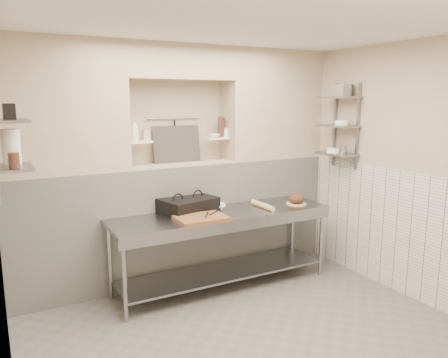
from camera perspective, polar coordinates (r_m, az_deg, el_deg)
floor at (r=4.30m, az=4.38°, el=-20.85°), size 4.00×3.90×0.10m
ceiling at (r=3.74m, az=5.03°, el=20.67°), size 4.00×3.90×0.10m
wall_right at (r=5.16m, az=24.10°, el=0.79°), size 0.10×3.90×2.80m
wall_back at (r=5.52m, az=-6.76°, el=2.20°), size 4.00×0.10×2.80m
backwall_lower at (r=5.44m, az=-5.61°, el=-5.45°), size 4.00×0.40×1.40m
alcove_sill at (r=5.29m, az=-5.75°, el=1.97°), size 1.30×0.40×0.02m
backwall_pillar_left at (r=4.87m, az=-20.58°, el=8.80°), size 1.35×0.40×1.40m
backwall_pillar_right at (r=5.87m, az=6.29°, el=9.56°), size 1.35×0.40×1.40m
backwall_header at (r=5.25m, az=-5.99°, el=14.94°), size 1.30×0.40×0.40m
wainscot_left at (r=3.41m, az=-26.12°, el=-16.45°), size 0.02×3.90×1.40m
wainscot_right at (r=5.27m, az=23.14°, el=-6.79°), size 0.02×3.90×1.40m
alcove_shelf_left at (r=5.08m, az=-11.03°, el=4.79°), size 0.28×0.16×0.02m
alcove_shelf_right at (r=5.46m, az=-0.95°, el=5.36°), size 0.28×0.16×0.02m
utensil_rail at (r=5.39m, az=-6.56°, el=7.89°), size 0.70×0.02×0.02m
hanging_steel at (r=5.38m, az=-6.45°, el=6.07°), size 0.02×0.02×0.30m
splash_panel at (r=5.35m, az=-6.21°, el=4.55°), size 0.60×0.08×0.45m
wall_shelf_left_lower at (r=4.17m, az=-25.76°, el=1.35°), size 0.30×0.50×0.02m
wall_shelf_left_upper at (r=4.13m, az=-26.20°, el=6.84°), size 0.30×0.50×0.03m
shelf_rail_right_a at (r=5.90m, az=14.28°, el=6.88°), size 0.03×0.03×1.05m
shelf_rail_right_b at (r=5.61m, az=17.06°, el=6.58°), size 0.03×0.03×1.05m
wall_shelf_right_lower at (r=5.69m, az=14.49°, el=3.21°), size 0.30×0.50×0.02m
wall_shelf_right_mid at (r=5.66m, az=14.65°, el=6.72°), size 0.30×0.50×0.02m
wall_shelf_right_upper at (r=5.65m, az=14.81°, el=10.27°), size 0.30×0.50×0.03m
prep_table at (r=5.08m, az=-0.14°, el=-7.23°), size 2.60×0.70×0.90m
panini_press at (r=5.04m, az=-4.71°, el=-3.39°), size 0.69×0.57×0.17m
cutting_board at (r=4.68m, az=-3.00°, el=-5.20°), size 0.54×0.38×0.05m
knife_blade at (r=4.81m, az=-1.35°, el=-4.46°), size 0.20×0.16×0.01m
tongs at (r=4.68m, az=-2.31°, el=-4.77°), size 0.15×0.21×0.02m
mixing_bowl at (r=5.16m, az=-1.02°, el=-3.64°), size 0.30×0.30×0.06m
rolling_pin at (r=5.23m, az=5.06°, el=-3.44°), size 0.07×0.42×0.06m
bread_board at (r=5.47m, az=9.42°, el=-3.20°), size 0.25×0.25×0.01m
bread_loaf at (r=5.46m, az=9.44°, el=-2.53°), size 0.19×0.19×0.12m
bottle_soap at (r=5.06m, az=-11.61°, el=6.28°), size 0.12×0.12×0.25m
jar_alcove at (r=5.13m, az=-10.14°, el=5.68°), size 0.08×0.08×0.12m
bowl_alcove at (r=5.42m, az=-1.29°, el=5.68°), size 0.15×0.15×0.04m
condiment_a at (r=5.52m, az=-0.20°, el=6.78°), size 0.07×0.07×0.24m
condiment_b at (r=5.48m, az=-0.46°, el=6.84°), size 0.06×0.06×0.25m
condiment_c at (r=5.52m, az=0.26°, el=6.10°), size 0.06×0.06×0.11m
jug_left at (r=4.29m, az=-26.04°, el=3.82°), size 0.15×0.15×0.31m
jar_left at (r=4.03m, az=-25.74°, el=2.21°), size 0.09×0.09×0.13m
box_left_upper at (r=4.09m, az=-26.26°, el=7.92°), size 0.10×0.10×0.13m
bowl_right at (r=5.72m, az=14.19°, el=3.67°), size 0.19×0.19×0.06m
canister_right at (r=5.61m, az=15.22°, el=3.70°), size 0.10×0.10×0.10m
bowl_right_mid at (r=5.61m, az=15.12°, el=7.12°), size 0.17×0.17×0.06m
basket_right at (r=5.63m, az=15.07°, el=11.11°), size 0.20×0.24×0.14m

